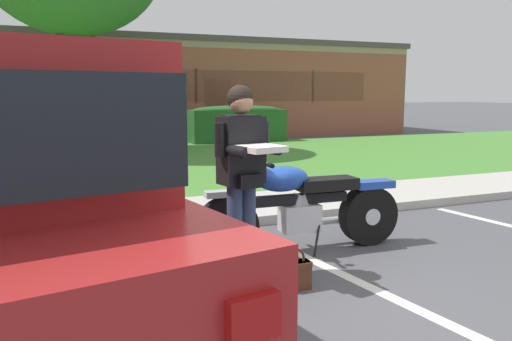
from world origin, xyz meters
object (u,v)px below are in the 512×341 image
at_px(handbag, 294,273).
at_px(hedge_center_left, 238,123).
at_px(motorcycle, 308,205).
at_px(rider_person, 243,167).
at_px(hedge_left, 104,127).
at_px(brick_building, 51,89).

height_order(handbag, hedge_center_left, hedge_center_left).
relative_size(motorcycle, handbag, 6.23).
bearing_deg(rider_person, hedge_left, 89.55).
bearing_deg(hedge_center_left, hedge_left, 180.00).
distance_m(handbag, hedge_left, 11.98).
distance_m(motorcycle, hedge_left, 11.10).
xyz_separation_m(motorcycle, brick_building, (-2.14, 18.25, 1.32)).
bearing_deg(brick_building, motorcycle, -83.32).
distance_m(hedge_center_left, brick_building, 9.12).
xyz_separation_m(handbag, hedge_left, (-0.21, 11.97, 0.51)).
bearing_deg(motorcycle, rider_person, -151.02).
bearing_deg(hedge_center_left, motorcycle, -106.92).
relative_size(rider_person, brick_building, 0.06).
xyz_separation_m(hedge_center_left, brick_building, (-5.50, 7.18, 1.16)).
distance_m(motorcycle, hedge_center_left, 11.57).
xyz_separation_m(motorcycle, hedge_center_left, (3.37, 11.06, 0.16)).
distance_m(rider_person, hedge_center_left, 12.35).
bearing_deg(rider_person, hedge_center_left, 69.66).
height_order(rider_person, handbag, rider_person).
distance_m(handbag, brick_building, 19.29).
relative_size(motorcycle, hedge_center_left, 0.71).
relative_size(handbag, hedge_center_left, 0.11).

